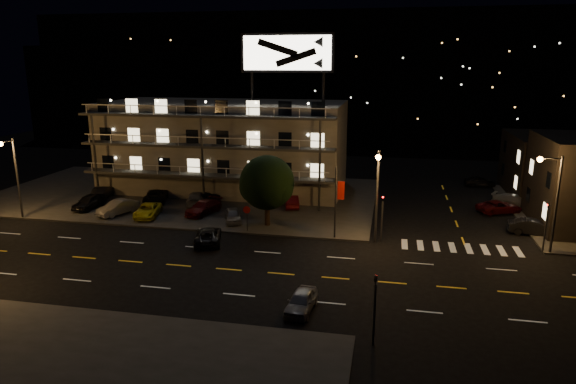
% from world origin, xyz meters
% --- Properties ---
extents(ground, '(140.00, 140.00, 0.00)m').
position_xyz_m(ground, '(0.00, 0.00, 0.00)').
color(ground, black).
rests_on(ground, ground).
extents(curb_nw, '(44.00, 24.00, 0.15)m').
position_xyz_m(curb_nw, '(-14.00, 20.00, 0.07)').
color(curb_nw, '#333230').
rests_on(curb_nw, ground).
extents(motel, '(28.00, 13.80, 18.10)m').
position_xyz_m(motel, '(-9.94, 23.88, 5.34)').
color(motel, gray).
rests_on(motel, ground).
extents(side_bldg_back, '(14.06, 12.00, 7.00)m').
position_xyz_m(side_bldg_back, '(29.99, 28.00, 3.50)').
color(side_bldg_back, black).
rests_on(side_bldg_back, ground).
extents(hill_backdrop, '(120.00, 25.00, 24.00)m').
position_xyz_m(hill_backdrop, '(-5.94, 68.78, 11.55)').
color(hill_backdrop, black).
rests_on(hill_backdrop, ground).
extents(streetlight_nw, '(0.44, 1.92, 8.00)m').
position_xyz_m(streetlight_nw, '(-26.00, 7.94, 4.96)').
color(streetlight_nw, '#2D2D30').
rests_on(streetlight_nw, ground).
extents(streetlight_nc, '(0.44, 1.92, 8.00)m').
position_xyz_m(streetlight_nc, '(8.50, 7.94, 4.96)').
color(streetlight_nc, '#2D2D30').
rests_on(streetlight_nc, ground).
extents(streetlight_ne, '(1.92, 0.44, 8.00)m').
position_xyz_m(streetlight_ne, '(22.14, 8.30, 4.96)').
color(streetlight_ne, '#2D2D30').
rests_on(streetlight_ne, ground).
extents(signal_nw, '(0.20, 0.27, 4.60)m').
position_xyz_m(signal_nw, '(9.00, 8.50, 2.57)').
color(signal_nw, '#2D2D30').
rests_on(signal_nw, ground).
extents(signal_sw, '(0.20, 0.27, 4.60)m').
position_xyz_m(signal_sw, '(9.00, -8.50, 2.57)').
color(signal_sw, '#2D2D30').
rests_on(signal_sw, ground).
extents(signal_ne, '(0.27, 0.20, 4.60)m').
position_xyz_m(signal_ne, '(22.00, 8.50, 2.57)').
color(signal_ne, '#2D2D30').
rests_on(signal_ne, ground).
extents(banner_north, '(0.83, 0.16, 6.40)m').
position_xyz_m(banner_north, '(5.09, 8.40, 3.43)').
color(banner_north, '#2D2D30').
rests_on(banner_north, ground).
extents(stop_sign, '(0.91, 0.11, 2.61)m').
position_xyz_m(stop_sign, '(-3.00, 8.57, 1.71)').
color(stop_sign, '#2D2D30').
rests_on(stop_sign, ground).
extents(tree, '(5.28, 5.08, 6.65)m').
position_xyz_m(tree, '(-1.65, 10.64, 4.10)').
color(tree, black).
rests_on(tree, curb_nw).
extents(lot_car_0, '(1.88, 4.33, 1.45)m').
position_xyz_m(lot_car_0, '(-21.27, 12.41, 0.88)').
color(lot_car_0, black).
rests_on(lot_car_0, curb_nw).
extents(lot_car_1, '(3.09, 4.57, 1.43)m').
position_xyz_m(lot_car_1, '(-17.18, 11.04, 0.86)').
color(lot_car_1, gray).
rests_on(lot_car_1, curb_nw).
extents(lot_car_2, '(2.92, 4.81, 1.25)m').
position_xyz_m(lot_car_2, '(-13.90, 10.94, 0.77)').
color(lot_car_2, yellow).
rests_on(lot_car_2, curb_nw).
extents(lot_car_3, '(3.10, 4.94, 1.33)m').
position_xyz_m(lot_car_3, '(-8.81, 12.93, 0.82)').
color(lot_car_3, '#4F0B0E').
rests_on(lot_car_3, curb_nw).
extents(lot_car_4, '(2.69, 3.92, 1.24)m').
position_xyz_m(lot_car_4, '(-5.09, 11.01, 0.77)').
color(lot_car_4, gray).
rests_on(lot_car_4, curb_nw).
extents(lot_car_5, '(2.31, 4.44, 1.39)m').
position_xyz_m(lot_car_5, '(-22.03, 16.45, 0.85)').
color(lot_car_5, black).
rests_on(lot_car_5, curb_nw).
extents(lot_car_6, '(3.52, 5.32, 1.36)m').
position_xyz_m(lot_car_6, '(-15.59, 16.43, 0.83)').
color(lot_car_6, black).
rests_on(lot_car_6, curb_nw).
extents(lot_car_7, '(3.01, 4.91, 1.33)m').
position_xyz_m(lot_car_7, '(-10.84, 16.18, 0.81)').
color(lot_car_7, gray).
rests_on(lot_car_7, curb_nw).
extents(lot_car_8, '(2.96, 4.08, 1.29)m').
position_xyz_m(lot_car_8, '(-10.03, 16.79, 0.80)').
color(lot_car_8, black).
rests_on(lot_car_8, curb_nw).
extents(lot_car_9, '(2.38, 4.22, 1.31)m').
position_xyz_m(lot_car_9, '(-0.56, 17.08, 0.81)').
color(lot_car_9, '#4F0B0E').
rests_on(lot_car_9, curb_nw).
extents(side_car_0, '(4.42, 1.98, 1.41)m').
position_xyz_m(side_car_0, '(22.33, 13.07, 0.70)').
color(side_car_0, black).
rests_on(side_car_0, ground).
extents(side_car_1, '(5.06, 3.82, 1.28)m').
position_xyz_m(side_car_1, '(20.66, 19.70, 0.64)').
color(side_car_1, '#4F0B0E').
rests_on(side_car_1, ground).
extents(side_car_2, '(5.09, 3.68, 1.37)m').
position_xyz_m(side_car_2, '(22.75, 22.26, 0.68)').
color(side_car_2, gray).
rests_on(side_car_2, ground).
extents(side_car_3, '(3.84, 1.74, 1.28)m').
position_xyz_m(side_car_3, '(20.53, 31.44, 0.64)').
color(side_car_3, black).
rests_on(side_car_3, ground).
extents(road_car_east, '(1.82, 3.84, 1.27)m').
position_xyz_m(road_car_east, '(4.44, -5.33, 0.63)').
color(road_car_east, gray).
rests_on(road_car_east, ground).
extents(road_car_west, '(3.35, 5.04, 1.29)m').
position_xyz_m(road_car_west, '(-5.55, 5.30, 0.64)').
color(road_car_west, black).
rests_on(road_car_west, ground).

